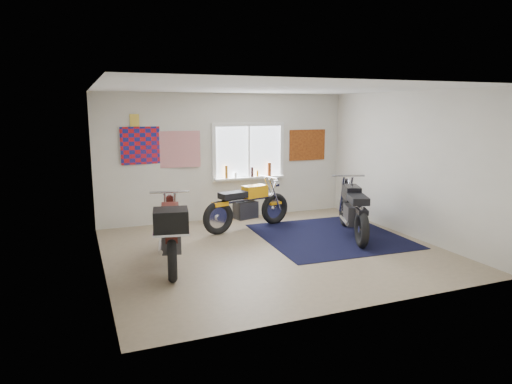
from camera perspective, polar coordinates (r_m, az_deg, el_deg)
name	(u,v)px	position (r m, az deg, el deg)	size (l,w,h in m)	color
ground	(273,250)	(7.85, 2.16, -7.26)	(5.50, 5.50, 0.00)	#9E896B
room_shell	(274,154)	(7.52, 2.24, 4.74)	(5.50, 5.50, 5.50)	white
navy_rug	(330,236)	(8.78, 9.18, -5.43)	(2.50, 2.60, 0.01)	black
window_assembly	(249,155)	(10.00, -0.93, 4.61)	(1.66, 0.17, 1.26)	white
oil_bottles	(253,171)	(10.00, -0.43, 2.65)	(1.08, 0.09, 0.30)	#935715
flag_display	(134,120)	(9.38, -14.95, 8.66)	(1.60, 0.10, 1.17)	red
triumph_poster	(307,145)	(10.60, 6.43, 5.86)	(0.90, 0.03, 0.70)	#A54C14
yellow_triumph	(247,207)	(9.08, -1.11, -1.86)	(2.00, 0.74, 1.02)	black
black_chrome_bike	(353,211)	(8.75, 12.02, -2.35)	(0.97, 2.04, 1.10)	black
maroon_tourer	(171,233)	(6.95, -10.58, -5.01)	(0.83, 2.10, 1.07)	black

